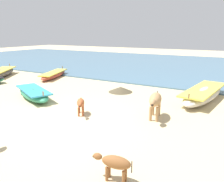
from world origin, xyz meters
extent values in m
plane|color=#CCB789|center=(0.00, 0.00, 0.00)|extent=(80.00, 80.00, 0.00)
cube|color=slate|center=(0.00, 16.94, 0.04)|extent=(60.00, 20.00, 0.08)
ellipsoid|color=beige|center=(4.35, 5.55, 0.29)|extent=(1.83, 4.83, 0.58)
cube|color=#EAD84C|center=(4.35, 5.55, 0.53)|extent=(1.73, 4.26, 0.07)
cube|color=olive|center=(4.30, 5.20, 0.45)|extent=(1.01, 0.26, 0.04)
cylinder|color=olive|center=(4.04, 3.40, 0.68)|extent=(0.06, 0.06, 0.20)
ellipsoid|color=#B74733|center=(-6.14, 6.15, 0.21)|extent=(2.03, 3.78, 0.42)
cube|color=#EAD84C|center=(-6.14, 6.15, 0.39)|extent=(1.86, 3.35, 0.07)
cube|color=olive|center=(-6.23, 6.41, 0.32)|extent=(0.72, 0.35, 0.04)
cylinder|color=olive|center=(-6.70, 7.76, 0.52)|extent=(0.06, 0.06, 0.20)
ellipsoid|color=#5B5651|center=(-10.02, 4.69, 0.27)|extent=(2.89, 3.59, 0.54)
cube|color=#EAD84C|center=(-10.02, 4.69, 0.50)|extent=(2.63, 3.22, 0.07)
cube|color=olive|center=(-10.17, 4.91, 0.42)|extent=(0.85, 0.62, 0.04)
cylinder|color=olive|center=(-10.92, 6.06, 0.64)|extent=(0.06, 0.06, 0.20)
ellipsoid|color=#338C66|center=(-3.13, 1.56, 0.25)|extent=(3.37, 2.29, 0.50)
cube|color=#3399BF|center=(-3.13, 1.56, 0.46)|extent=(3.01, 2.11, 0.07)
cube|color=olive|center=(-2.91, 1.45, 0.38)|extent=(0.47, 0.83, 0.04)
cylinder|color=olive|center=(-1.78, 0.92, 0.60)|extent=(0.06, 0.06, 0.20)
ellipsoid|color=tan|center=(3.08, 1.98, 0.76)|extent=(0.66, 1.18, 0.48)
ellipsoid|color=tan|center=(3.23, 1.26, 0.84)|extent=(0.29, 0.40, 0.26)
sphere|color=#2D2119|center=(3.26, 1.10, 0.81)|extent=(0.12, 0.12, 0.10)
cylinder|color=tan|center=(3.26, 1.69, 0.28)|extent=(0.11, 0.11, 0.56)
cylinder|color=tan|center=(3.03, 1.64, 0.28)|extent=(0.11, 0.11, 0.56)
cylinder|color=tan|center=(3.13, 2.33, 0.28)|extent=(0.11, 0.11, 0.56)
cylinder|color=tan|center=(2.89, 2.28, 0.28)|extent=(0.11, 0.11, 0.56)
cylinder|color=#2D2119|center=(2.96, 2.56, 0.71)|extent=(0.04, 0.04, 0.45)
ellipsoid|color=brown|center=(3.60, -2.14, 0.47)|extent=(0.71, 0.36, 0.30)
ellipsoid|color=brown|center=(3.16, -2.20, 0.51)|extent=(0.24, 0.16, 0.16)
sphere|color=#2D2119|center=(3.06, -2.22, 0.50)|extent=(0.07, 0.07, 0.06)
cylinder|color=brown|center=(3.42, -2.24, 0.17)|extent=(0.07, 0.07, 0.34)
cylinder|color=brown|center=(3.40, -2.09, 0.17)|extent=(0.07, 0.07, 0.34)
cylinder|color=brown|center=(3.81, -2.19, 0.17)|extent=(0.07, 0.07, 0.34)
cylinder|color=brown|center=(3.79, -2.04, 0.17)|extent=(0.07, 0.07, 0.34)
cylinder|color=#2D2119|center=(3.96, -2.09, 0.43)|extent=(0.02, 0.02, 0.28)
ellipsoid|color=#9E4C28|center=(0.33, 0.90, 0.50)|extent=(0.66, 0.77, 0.32)
ellipsoid|color=#9E4C28|center=(0.60, 0.50, 0.56)|extent=(0.26, 0.28, 0.17)
sphere|color=#2D2119|center=(0.66, 0.41, 0.54)|extent=(0.09, 0.09, 0.07)
cylinder|color=#9E4C28|center=(0.51, 0.77, 0.18)|extent=(0.07, 0.07, 0.37)
cylinder|color=#9E4C28|center=(0.38, 0.68, 0.18)|extent=(0.07, 0.07, 0.37)
cylinder|color=#9E4C28|center=(0.27, 1.12, 0.18)|extent=(0.07, 0.07, 0.37)
cylinder|color=#9E4C28|center=(0.14, 1.03, 0.18)|extent=(0.07, 0.07, 0.37)
cylinder|color=#2D2119|center=(0.11, 1.22, 0.47)|extent=(0.02, 0.02, 0.30)
cone|color=brown|center=(0.07, 4.91, 0.15)|extent=(1.92, 1.92, 0.29)
camera|label=1|loc=(5.69, -6.03, 3.24)|focal=36.18mm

